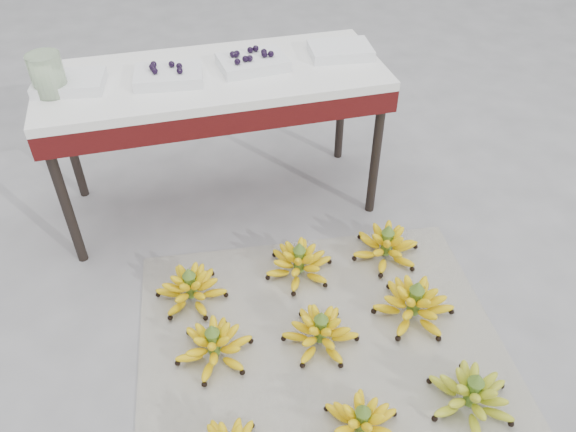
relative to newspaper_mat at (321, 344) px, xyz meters
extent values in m
plane|color=slate|center=(-0.11, -0.05, 0.00)|extent=(60.00, 60.00, 0.00)
cube|color=white|center=(0.00, 0.00, 0.00)|extent=(1.35, 1.17, 0.01)
ellipsoid|color=yellow|center=(0.02, -0.35, 0.04)|extent=(0.25, 0.25, 0.07)
ellipsoid|color=yellow|center=(0.02, -0.35, 0.07)|extent=(0.18, 0.18, 0.05)
ellipsoid|color=yellow|center=(0.02, -0.35, 0.10)|extent=(0.12, 0.12, 0.05)
cylinder|color=#4C6F23|center=(0.02, -0.35, 0.07)|extent=(0.04, 0.04, 0.10)
cone|color=#4C6F23|center=(0.02, -0.35, 0.13)|extent=(0.05, 0.05, 0.04)
ellipsoid|color=#84A421|center=(0.38, -0.35, 0.04)|extent=(0.27, 0.27, 0.08)
ellipsoid|color=#84A421|center=(0.38, -0.35, 0.08)|extent=(0.19, 0.19, 0.06)
ellipsoid|color=#84A421|center=(0.38, -0.35, 0.11)|extent=(0.13, 0.13, 0.05)
cylinder|color=#4C6F23|center=(0.38, -0.35, 0.08)|extent=(0.04, 0.04, 0.11)
cone|color=#4C6F23|center=(0.38, -0.35, 0.15)|extent=(0.05, 0.05, 0.04)
ellipsoid|color=yellow|center=(-0.36, 0.04, 0.04)|extent=(0.26, 0.26, 0.08)
ellipsoid|color=yellow|center=(-0.36, 0.04, 0.08)|extent=(0.19, 0.19, 0.06)
ellipsoid|color=yellow|center=(-0.36, 0.04, 0.11)|extent=(0.12, 0.12, 0.05)
cylinder|color=#4C6F23|center=(-0.36, 0.04, 0.08)|extent=(0.04, 0.04, 0.11)
cone|color=#4C6F23|center=(-0.36, 0.04, 0.14)|extent=(0.05, 0.05, 0.04)
ellipsoid|color=yellow|center=(0.00, 0.01, 0.04)|extent=(0.34, 0.34, 0.08)
ellipsoid|color=yellow|center=(0.00, 0.01, 0.07)|extent=(0.24, 0.24, 0.06)
ellipsoid|color=yellow|center=(0.00, 0.01, 0.11)|extent=(0.16, 0.16, 0.05)
cylinder|color=#4C6F23|center=(0.00, 0.01, 0.07)|extent=(0.04, 0.04, 0.11)
cone|color=#4C6F23|center=(0.00, 0.01, 0.14)|extent=(0.05, 0.05, 0.04)
ellipsoid|color=yellow|center=(0.36, 0.04, 0.05)|extent=(0.37, 0.37, 0.08)
ellipsoid|color=yellow|center=(0.36, 0.04, 0.08)|extent=(0.26, 0.26, 0.06)
ellipsoid|color=yellow|center=(0.36, 0.04, 0.12)|extent=(0.17, 0.17, 0.05)
cylinder|color=#4C6F23|center=(0.36, 0.04, 0.08)|extent=(0.05, 0.05, 0.12)
cone|color=#4C6F23|center=(0.36, 0.04, 0.16)|extent=(0.06, 0.06, 0.04)
ellipsoid|color=yellow|center=(-0.41, 0.32, 0.04)|extent=(0.33, 0.33, 0.08)
ellipsoid|color=yellow|center=(-0.41, 0.32, 0.08)|extent=(0.23, 0.23, 0.06)
ellipsoid|color=yellow|center=(-0.41, 0.32, 0.11)|extent=(0.15, 0.15, 0.05)
cylinder|color=#4C6F23|center=(-0.41, 0.32, 0.08)|extent=(0.04, 0.04, 0.11)
cone|color=#4C6F23|center=(-0.41, 0.32, 0.14)|extent=(0.05, 0.05, 0.04)
ellipsoid|color=yellow|center=(0.02, 0.35, 0.04)|extent=(0.33, 0.33, 0.08)
ellipsoid|color=yellow|center=(0.02, 0.35, 0.08)|extent=(0.23, 0.23, 0.06)
ellipsoid|color=yellow|center=(0.02, 0.35, 0.11)|extent=(0.15, 0.15, 0.05)
cylinder|color=#4C6F23|center=(0.02, 0.35, 0.08)|extent=(0.04, 0.04, 0.11)
cone|color=#4C6F23|center=(0.02, 0.35, 0.14)|extent=(0.05, 0.05, 0.04)
ellipsoid|color=yellow|center=(0.38, 0.35, 0.04)|extent=(0.35, 0.35, 0.08)
ellipsoid|color=yellow|center=(0.38, 0.35, 0.08)|extent=(0.25, 0.25, 0.06)
ellipsoid|color=yellow|center=(0.38, 0.35, 0.11)|extent=(0.16, 0.16, 0.05)
cylinder|color=#4C6F23|center=(0.38, 0.35, 0.08)|extent=(0.04, 0.04, 0.11)
cone|color=#4C6F23|center=(0.38, 0.35, 0.15)|extent=(0.05, 0.05, 0.04)
cylinder|color=black|center=(-0.81, 0.65, 0.30)|extent=(0.04, 0.04, 0.60)
cylinder|color=black|center=(0.43, 0.65, 0.30)|extent=(0.04, 0.04, 0.60)
cylinder|color=black|center=(-0.81, 1.10, 0.30)|extent=(0.04, 0.04, 0.60)
cylinder|color=black|center=(0.43, 1.10, 0.30)|extent=(0.04, 0.04, 0.60)
cube|color=#470D0E|center=(-0.19, 0.88, 0.55)|extent=(1.33, 0.53, 0.09)
cube|color=white|center=(-0.19, 0.88, 0.62)|extent=(1.33, 0.53, 0.04)
cube|color=white|center=(-0.71, 0.88, 0.65)|extent=(0.27, 0.21, 0.04)
cube|color=white|center=(-0.36, 0.84, 0.65)|extent=(0.27, 0.21, 0.04)
sphere|color=black|center=(-0.32, 0.81, 0.69)|extent=(0.02, 0.02, 0.02)
sphere|color=black|center=(-0.40, 0.83, 0.69)|extent=(0.02, 0.02, 0.02)
sphere|color=black|center=(-0.41, 0.87, 0.69)|extent=(0.02, 0.02, 0.02)
sphere|color=black|center=(-0.41, 0.86, 0.69)|extent=(0.02, 0.02, 0.02)
sphere|color=black|center=(-0.34, 0.87, 0.69)|extent=(0.02, 0.02, 0.02)
sphere|color=black|center=(-0.31, 0.85, 0.69)|extent=(0.02, 0.02, 0.02)
sphere|color=black|center=(-0.40, 0.89, 0.69)|extent=(0.02, 0.02, 0.02)
cube|color=white|center=(-0.03, 0.88, 0.65)|extent=(0.27, 0.21, 0.04)
sphere|color=black|center=(-0.03, 0.92, 0.69)|extent=(0.02, 0.02, 0.02)
sphere|color=black|center=(0.02, 0.89, 0.69)|extent=(0.02, 0.02, 0.02)
sphere|color=black|center=(-0.05, 0.84, 0.69)|extent=(0.02, 0.02, 0.02)
sphere|color=black|center=(-0.10, 0.83, 0.69)|extent=(0.02, 0.02, 0.02)
sphere|color=black|center=(-0.10, 0.90, 0.69)|extent=(0.02, 0.02, 0.02)
sphere|color=black|center=(-0.09, 0.90, 0.69)|extent=(0.02, 0.02, 0.02)
sphere|color=black|center=(-0.06, 0.84, 0.69)|extent=(0.02, 0.02, 0.02)
sphere|color=black|center=(0.04, 0.86, 0.69)|extent=(0.02, 0.02, 0.02)
sphere|color=black|center=(-0.09, 0.89, 0.69)|extent=(0.02, 0.02, 0.02)
sphere|color=black|center=(-0.01, 0.93, 0.69)|extent=(0.02, 0.02, 0.02)
sphere|color=black|center=(0.01, 0.86, 0.69)|extent=(0.02, 0.02, 0.02)
cube|color=white|center=(0.34, 0.90, 0.65)|extent=(0.26, 0.20, 0.04)
cylinder|color=beige|center=(-0.77, 0.85, 0.71)|extent=(0.13, 0.13, 0.15)
camera|label=1|loc=(-0.42, -1.14, 1.60)|focal=35.00mm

